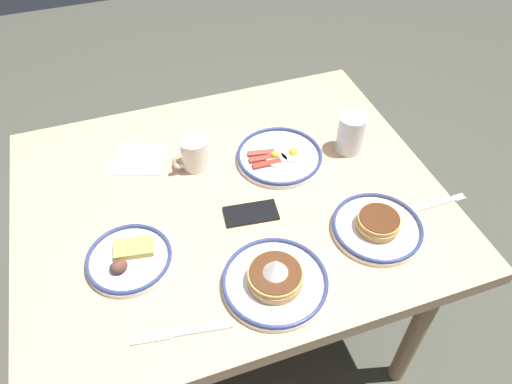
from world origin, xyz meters
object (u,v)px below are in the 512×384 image
Objects in this scene: plate_center_pancakes at (275,280)px; butter_knife at (181,333)px; coffee_mug at (194,153)px; fork_near at (433,205)px; paper_napkin at (138,159)px; plate_far_side at (377,226)px; plate_near_main at (280,156)px; cell_phone at (251,213)px; plate_far_companion at (129,259)px; drinking_glass at (350,135)px.

plate_center_pancakes reaches higher than butter_knife.
coffee_mug is 0.55× the size of fork_near.
plate_far_side is at bearing 138.47° from paper_napkin.
plate_near_main reaches higher than cell_phone.
plate_center_pancakes is at bearing 150.42° from plate_far_companion.
plate_far_companion reaches higher than cell_phone.
cell_phone is (-0.02, -0.23, -0.02)m from plate_center_pancakes.
plate_center_pancakes is at bearing 92.38° from cell_phone.
cell_phone is at bearing 22.86° from drinking_glass.
plate_center_pancakes is 1.77× the size of cell_phone.
drinking_glass is (-0.46, 0.08, 0.00)m from coffee_mug.
plate_near_main is at bearing 167.21° from coffee_mug.
fork_near is at bearing -168.83° from butter_knife.
plate_far_side reaches higher than plate_far_companion.
plate_far_side is 0.73m from paper_napkin.
plate_far_companion is 1.04× the size of fork_near.
fork_near is at bearing 136.71° from plate_near_main.
plate_far_side is at bearing 8.25° from fork_near.
plate_far_side is at bearing -167.82° from butter_knife.
plate_center_pancakes is 0.55m from drinking_glass.
plate_far_companion is at bearing 15.33° from cell_phone.
paper_napkin is at bearing -31.69° from fork_near.
plate_far_companion is (0.48, 0.23, 0.00)m from plate_near_main.
plate_near_main is 0.44m from plate_center_pancakes.
drinking_glass is (-0.22, 0.02, 0.04)m from plate_near_main.
plate_center_pancakes is 0.36m from plate_far_companion.
fork_near is at bearing 174.16° from plate_far_companion.
paper_napkin is at bearing -19.27° from plate_near_main.
butter_knife reaches higher than paper_napkin.
plate_far_companion is 1.48× the size of cell_phone.
cell_phone is at bearing -94.43° from plate_center_pancakes.
plate_far_side is 1.95× the size of drinking_glass.
butter_knife is at bearing 12.18° from plate_far_side.
drinking_glass is at bearing -163.71° from plate_far_companion.
coffee_mug is (0.08, -0.46, 0.03)m from plate_center_pancakes.
drinking_glass reaches higher than cell_phone.
plate_far_side is 1.05× the size of butter_knife.
plate_far_side is 1.65× the size of cell_phone.
paper_napkin is (0.16, -0.08, -0.05)m from coffee_mug.
paper_napkin is at bearing -66.95° from plate_center_pancakes.
coffee_mug is 0.69m from fork_near.
drinking_glass reaches higher than plate_far_companion.
drinking_glass reaches higher than butter_knife.
paper_napkin is 0.66× the size of butter_knife.
fork_near is (-0.50, -0.10, -0.02)m from plate_center_pancakes.
drinking_glass reaches higher than paper_napkin.
plate_far_side is at bearing 112.46° from plate_near_main.
plate_far_companion is 0.94× the size of butter_knife.
butter_knife is at bearing 11.17° from fork_near.
coffee_mug is at bearing -129.99° from plate_far_companion.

